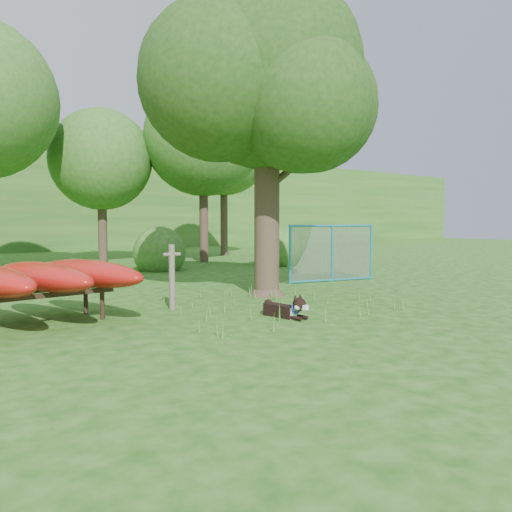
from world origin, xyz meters
TOP-DOWN VIEW (x-y plane):
  - ground at (0.00, 0.00)m, footprint 80.00×80.00m
  - oak_tree at (1.27, 2.27)m, footprint 5.83×5.18m
  - wooden_post at (-1.28, 1.89)m, footprint 0.34×0.13m
  - kayak_rack at (-3.98, 2.01)m, footprint 3.58×3.18m
  - husky_dog at (-0.09, -0.07)m, footprint 0.34×1.02m
  - fence_section at (4.35, 3.14)m, footprint 2.67×0.69m
  - wildflower_clump at (0.18, -0.04)m, footprint 0.11×0.09m
  - bg_tree_c at (1.50, 13.00)m, footprint 4.00×4.00m
  - bg_tree_d at (5.00, 11.00)m, footprint 4.80×4.80m
  - bg_tree_e at (8.00, 14.00)m, footprint 4.60×4.60m
  - shrub_right at (6.50, 8.00)m, footprint 1.80×1.80m
  - shrub_mid at (2.00, 9.00)m, footprint 1.80×1.80m

SIDE VIEW (x-z plane):
  - ground at x=0.00m, z-range 0.00..0.00m
  - shrub_right at x=6.50m, z-range -0.90..0.90m
  - shrub_mid at x=2.00m, z-range -0.90..0.90m
  - husky_dog at x=-0.09m, z-range -0.07..0.39m
  - wildflower_clump at x=0.18m, z-range 0.07..0.32m
  - wooden_post at x=-1.28m, z-range 0.04..1.28m
  - kayak_rack at x=-3.98m, z-range 0.27..1.28m
  - fence_section at x=4.35m, z-range -0.53..2.12m
  - bg_tree_c at x=1.50m, z-range 1.05..7.17m
  - oak_tree at x=1.27m, z-range 1.18..8.27m
  - bg_tree_d at x=5.00m, z-range 1.33..8.83m
  - bg_tree_e at x=8.00m, z-range 1.46..9.01m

